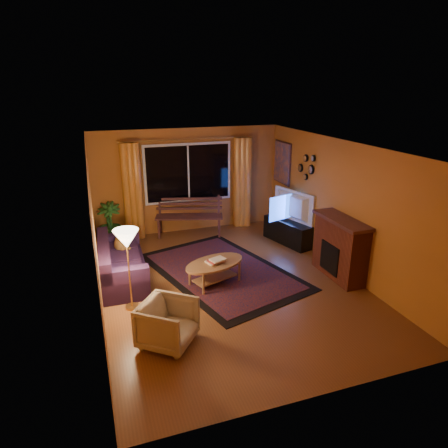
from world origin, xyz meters
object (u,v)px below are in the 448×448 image
object	(u,v)px
bench	(189,226)
coffee_table	(215,273)
sofa	(122,261)
armchair	(168,321)
tv_console	(288,232)
floor_lamp	(129,270)

from	to	relation	value
bench	coffee_table	world-z (taller)	bench
sofa	armchair	bearing A→B (deg)	-77.81
tv_console	bench	bearing A→B (deg)	134.48
coffee_table	armchair	bearing A→B (deg)	-127.85
coffee_table	bench	bearing A→B (deg)	86.36
floor_lamp	tv_console	world-z (taller)	floor_lamp
sofa	floor_lamp	distance (m)	1.11
armchair	tv_console	bearing A→B (deg)	-11.59
tv_console	coffee_table	bearing A→B (deg)	-163.74
armchair	floor_lamp	size ratio (longest dim) A/B	0.53
sofa	tv_console	distance (m)	3.83
bench	coffee_table	distance (m)	2.54
floor_lamp	armchair	bearing A→B (deg)	-71.33
bench	armchair	distance (m)	4.24
bench	coffee_table	xyz separation A→B (m)	(-0.16, -2.54, -0.02)
bench	floor_lamp	size ratio (longest dim) A/B	1.17
armchair	coffee_table	distance (m)	1.89
sofa	armchair	world-z (taller)	sofa
floor_lamp	coffee_table	bearing A→B (deg)	13.05
bench	floor_lamp	distance (m)	3.38
armchair	tv_console	xyz separation A→B (m)	(3.35, 2.85, -0.09)
floor_lamp	coffee_table	xyz separation A→B (m)	(1.54, 0.36, -0.46)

